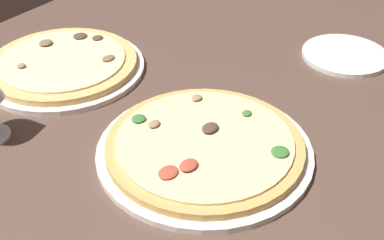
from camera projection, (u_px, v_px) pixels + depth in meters
dining_table at (181, 128)px, 87.58cm from camera, size 150.00×110.00×4.00cm
pizza_main at (205, 147)px, 78.29cm from camera, size 32.82×32.82×3.37cm
pizza_side at (63, 65)px, 98.56cm from camera, size 30.81×30.81×3.35cm
side_plate at (345, 55)px, 103.31cm from camera, size 16.96×16.96×0.90cm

